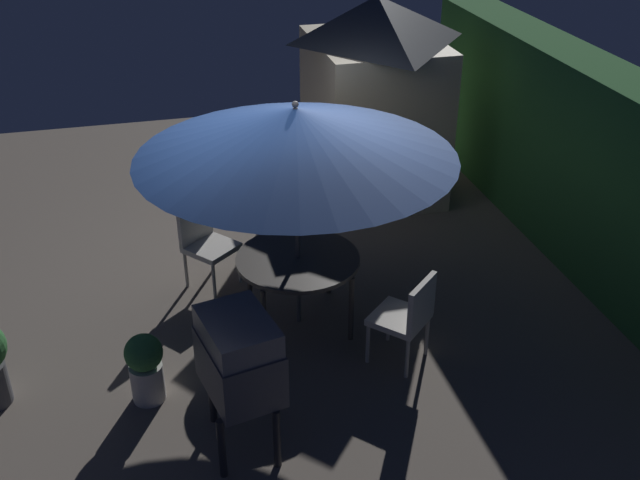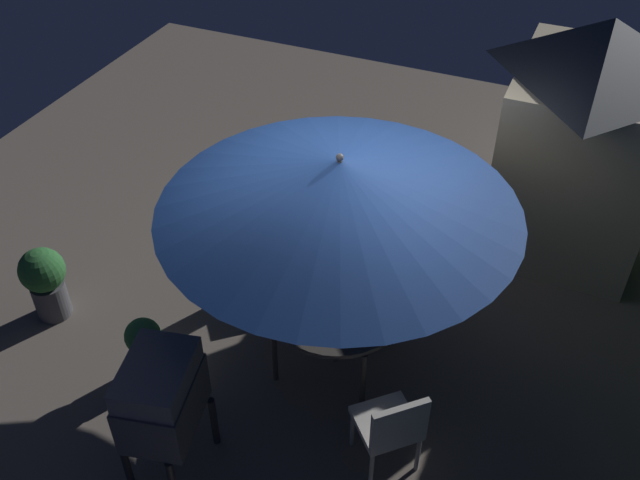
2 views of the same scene
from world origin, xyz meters
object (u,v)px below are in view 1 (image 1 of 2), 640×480
patio_table (298,263)px  potted_plant_by_grill (145,366)px  patio_umbrella (296,133)px  bbq_grill (239,358)px  chair_far_side (408,315)px  chair_near_shed (205,239)px  garden_shed (374,96)px

patio_table → potted_plant_by_grill: size_ratio=1.82×
patio_umbrella → bbq_grill: 2.06m
chair_far_side → potted_plant_by_grill: bearing=-91.5°
patio_table → potted_plant_by_grill: 1.74m
patio_table → bbq_grill: bearing=-27.4°
bbq_grill → potted_plant_by_grill: bbq_grill is taller
chair_near_shed → patio_table: bearing=40.0°
patio_table → garden_shed: bearing=149.6°
garden_shed → potted_plant_by_grill: 4.82m
patio_umbrella → patio_table: bearing=20.6°
chair_far_side → potted_plant_by_grill: size_ratio=1.38×
patio_umbrella → chair_near_shed: patio_umbrella is taller
chair_near_shed → potted_plant_by_grill: size_ratio=1.38×
garden_shed → chair_far_side: bearing=-12.6°
chair_far_side → potted_plant_by_grill: 2.32m
bbq_grill → chair_near_shed: bearing=-180.0°
garden_shed → chair_far_side: 3.78m
garden_shed → chair_near_shed: (1.81, -2.41, -0.77)m
garden_shed → chair_far_side: (3.62, -0.81, -0.77)m
bbq_grill → chair_near_shed: bbq_grill is taller
chair_far_side → patio_table: bearing=-136.8°
patio_table → bbq_grill: (1.52, -0.79, 0.17)m
patio_table → chair_near_shed: size_ratio=1.32×
patio_umbrella → potted_plant_by_grill: size_ratio=4.41×
chair_near_shed → bbq_grill: bearing=0.0°
patio_table → potted_plant_by_grill: (0.80, -1.50, -0.33)m
patio_umbrella → bbq_grill: (1.52, -0.79, -1.15)m
patio_umbrella → chair_far_side: size_ratio=3.19×
chair_near_shed → chair_far_side: bearing=41.6°
patio_umbrella → chair_near_shed: bearing=-140.0°
patio_table → chair_near_shed: bearing=-140.0°
potted_plant_by_grill → patio_table: bearing=118.1°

